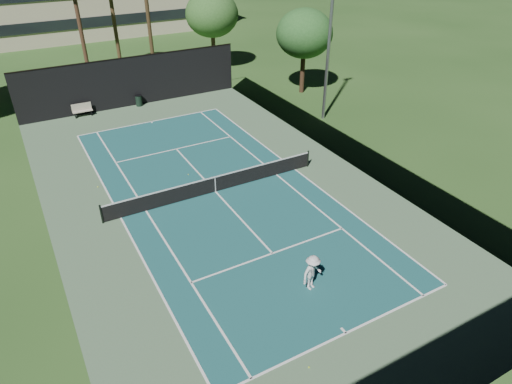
# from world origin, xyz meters

# --- Properties ---
(ground) EXTENTS (160.00, 160.00, 0.00)m
(ground) POSITION_xyz_m (0.00, 0.00, 0.00)
(ground) COLOR #294E1D
(ground) RESTS_ON ground
(apron_slab) EXTENTS (18.00, 32.00, 0.01)m
(apron_slab) POSITION_xyz_m (0.00, 0.00, 0.01)
(apron_slab) COLOR #50714F
(apron_slab) RESTS_ON ground
(court_surface) EXTENTS (10.97, 23.77, 0.01)m
(court_surface) POSITION_xyz_m (0.00, 0.00, 0.01)
(court_surface) COLOR #1A5455
(court_surface) RESTS_ON ground
(court_lines) EXTENTS (11.07, 23.87, 0.01)m
(court_lines) POSITION_xyz_m (0.00, 0.00, 0.02)
(court_lines) COLOR white
(court_lines) RESTS_ON ground
(tennis_net) EXTENTS (12.90, 0.10, 1.10)m
(tennis_net) POSITION_xyz_m (0.00, 0.00, 0.56)
(tennis_net) COLOR black
(tennis_net) RESTS_ON ground
(fence) EXTENTS (18.04, 32.05, 4.03)m
(fence) POSITION_xyz_m (0.00, 0.06, 2.01)
(fence) COLOR black
(fence) RESTS_ON ground
(player) EXTENTS (1.22, 0.88, 1.70)m
(player) POSITION_xyz_m (0.27, -9.18, 0.85)
(player) COLOR silver
(player) RESTS_ON ground
(tennis_ball_a) EXTENTS (0.07, 0.07, 0.07)m
(tennis_ball_a) POSITION_xyz_m (-2.12, -12.47, 0.03)
(tennis_ball_a) COLOR #B6D530
(tennis_ball_a) RESTS_ON ground
(tennis_ball_b) EXTENTS (0.06, 0.06, 0.06)m
(tennis_ball_b) POSITION_xyz_m (-0.01, 2.47, 0.03)
(tennis_ball_b) COLOR yellow
(tennis_ball_b) RESTS_ON ground
(tennis_ball_c) EXTENTS (0.06, 0.06, 0.06)m
(tennis_ball_c) POSITION_xyz_m (-0.62, 2.65, 0.03)
(tennis_ball_c) COLOR gold
(tennis_ball_c) RESTS_ON ground
(tennis_ball_d) EXTENTS (0.08, 0.08, 0.08)m
(tennis_ball_d) POSITION_xyz_m (-5.82, 3.82, 0.04)
(tennis_ball_d) COLOR #C6DB31
(tennis_ball_d) RESTS_ON ground
(park_bench) EXTENTS (1.50, 0.45, 1.02)m
(park_bench) POSITION_xyz_m (-4.33, 15.61, 0.55)
(park_bench) COLOR #BDB29D
(park_bench) RESTS_ON ground
(trash_bin) EXTENTS (0.56, 0.56, 0.95)m
(trash_bin) POSITION_xyz_m (0.23, 15.67, 0.48)
(trash_bin) COLOR black
(trash_bin) RESTS_ON ground
(decid_tree_a) EXTENTS (5.12, 5.12, 7.62)m
(decid_tree_a) POSITION_xyz_m (10.00, 22.00, 5.42)
(decid_tree_a) COLOR #45301D
(decid_tree_a) RESTS_ON ground
(decid_tree_b) EXTENTS (4.80, 4.80, 7.14)m
(decid_tree_b) POSITION_xyz_m (14.00, 12.00, 5.08)
(decid_tree_b) COLOR #412A1C
(decid_tree_b) RESTS_ON ground
(campus_building) EXTENTS (40.50, 12.50, 8.30)m
(campus_building) POSITION_xyz_m (0.00, 45.98, 4.21)
(campus_building) COLOR #BFB594
(campus_building) RESTS_ON ground
(light_pole) EXTENTS (0.90, 0.25, 12.22)m
(light_pole) POSITION_xyz_m (12.00, 6.00, 6.46)
(light_pole) COLOR gray
(light_pole) RESTS_ON ground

